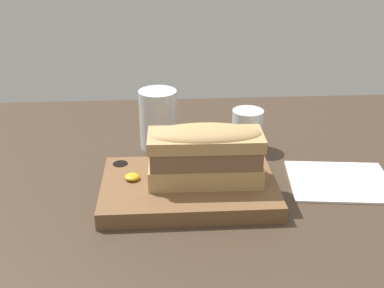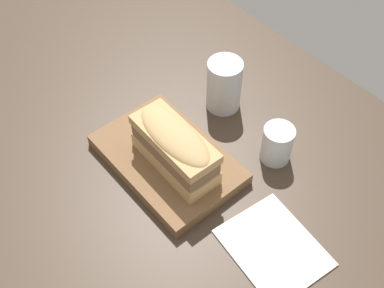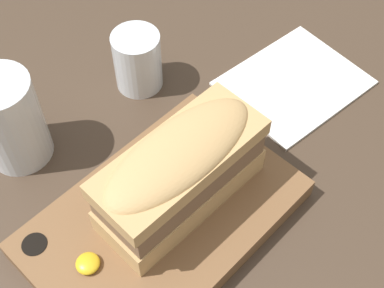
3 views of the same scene
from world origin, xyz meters
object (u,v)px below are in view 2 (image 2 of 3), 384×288
Objects in this scene: sandwich at (175,146)px; napkin at (273,248)px; serving_board at (167,159)px; water_glass at (224,88)px; wine_glass at (277,144)px.

sandwich is 0.98× the size of napkin.
napkin is at bearing 5.26° from serving_board.
sandwich is at bearing -68.65° from water_glass.
serving_board is 2.43× the size of water_glass.
serving_board is 3.56× the size of wine_glass.
sandwich is at bearing -2.85° from serving_board.
napkin is (27.62, 2.54, -1.20)cm from serving_board.
sandwich is 21.33cm from wine_glass.
serving_board is at bearing 177.15° from sandwich.
napkin is at bearing 6.19° from sandwich.
sandwich is 2.30× the size of wine_glass.
wine_glass is (18.17, -2.01, -1.32)cm from water_glass.
sandwich is 26.15cm from napkin.
water_glass is at bearing 173.69° from wine_glass.
sandwich reaches higher than serving_board.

